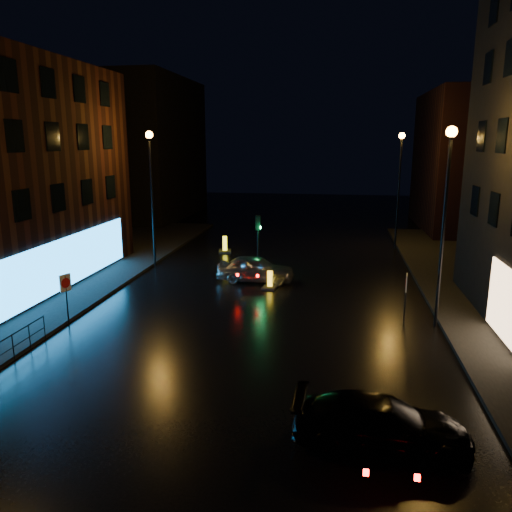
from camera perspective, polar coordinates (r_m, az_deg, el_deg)
The scene contains 14 objects.
ground at distance 17.45m, azimuth -3.12°, elevation -13.53°, with size 120.00×120.00×0.00m, color black.
pavement_left at distance 30.04m, azimuth -26.69°, elevation -3.29°, with size 12.00×44.00×0.15m, color black.
building_far_left at distance 53.86m, azimuth -12.21°, elevation 11.90°, with size 8.00×16.00×14.00m, color black.
building_far_right at distance 48.68m, azimuth 23.32°, elevation 9.88°, with size 8.00×14.00×12.00m, color black.
street_lamp_lfar at distance 31.39m, azimuth -11.89°, elevation 8.67°, with size 0.44×0.44×8.37m.
street_lamp_rnear at distance 21.81m, azimuth 20.90°, elevation 6.29°, with size 0.44×0.44×8.37m.
street_lamp_rfar at distance 37.57m, azimuth 16.09°, elevation 9.12°, with size 0.44×0.44×8.37m.
traffic_signal at distance 30.49m, azimuth 0.23°, elevation -0.81°, with size 1.40×2.40×3.45m.
silver_hatchback at distance 28.22m, azimuth -0.06°, elevation -1.46°, with size 1.74×4.32×1.47m, color #B1B4B9.
dark_sedan at distance 13.98m, azimuth 14.12°, elevation -18.11°, with size 1.86×4.56×1.32m, color black.
bollard_near at distance 27.12m, azimuth 1.59°, elevation -3.23°, with size 0.85×1.16×0.94m.
bollard_far at distance 35.89m, azimuth -3.57°, elevation 0.87°, with size 1.12×1.45×1.14m.
road_sign_left at distance 22.83m, azimuth -20.92°, elevation -3.35°, with size 0.25×0.53×2.26m.
road_sign_right at distance 22.45m, azimuth 16.78°, elevation -3.41°, with size 0.13×0.54×2.22m.
Camera 1 is at (3.39, -15.24, 7.80)m, focal length 35.00 mm.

